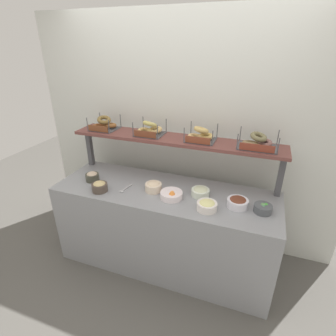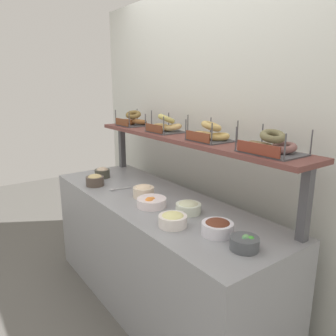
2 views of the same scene
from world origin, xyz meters
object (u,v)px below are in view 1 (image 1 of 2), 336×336
bowl_veggie_mix (263,208)px  bowl_hummus (100,186)px  bowl_scallion_spread (200,192)px  bagel_basket_sesame (201,136)px  bagel_basket_cinnamon_raisin (104,125)px  bagel_basket_poppy (257,143)px  bowl_tuna_salad (92,176)px  bowl_egg_salad (207,205)px  serving_spoon_near_plate (124,189)px  bagel_basket_plain (150,130)px  bowl_fruit_salad (171,195)px  bowl_chocolate_spread (238,202)px  bowl_potato_salad (153,186)px

bowl_veggie_mix → bowl_hummus: bearing=-173.5°
bowl_scallion_spread → bagel_basket_sesame: (-0.08, 0.25, 0.44)m
bowl_hummus → bowl_scallion_spread: bearing=15.2°
bowl_hummus → bowl_veggie_mix: bearing=6.5°
bagel_basket_cinnamon_raisin → bagel_basket_poppy: 1.52m
bowl_tuna_salad → bowl_egg_salad: (1.18, -0.11, -0.00)m
serving_spoon_near_plate → bagel_basket_cinnamon_raisin: size_ratio=0.64×
bagel_basket_plain → bagel_basket_sesame: bagel_basket_plain is taller
serving_spoon_near_plate → bagel_basket_plain: bagel_basket_plain is taller
bowl_fruit_salad → serving_spoon_near_plate: 0.46m
bowl_chocolate_spread → bowl_veggie_mix: size_ratio=1.21×
bowl_potato_salad → bagel_basket_sesame: bagel_basket_sesame is taller
serving_spoon_near_plate → bowl_scallion_spread: bearing=12.6°
bowl_egg_salad → bagel_basket_poppy: size_ratio=0.51×
bowl_egg_salad → bagel_basket_poppy: bearing=54.6°
bowl_hummus → serving_spoon_near_plate: size_ratio=0.83×
bowl_tuna_salad → bagel_basket_sesame: (1.00, 0.34, 0.43)m
bowl_tuna_salad → serving_spoon_near_plate: 0.40m
bagel_basket_cinnamon_raisin → bowl_fruit_salad: bearing=-23.5°
bowl_chocolate_spread → bowl_scallion_spread: (-0.34, 0.07, -0.00)m
bowl_veggie_mix → bagel_basket_cinnamon_raisin: (-1.64, 0.33, 0.44)m
bowl_chocolate_spread → bowl_hummus: bowl_hummus is taller
bowl_chocolate_spread → bowl_tuna_salad: bearing=-179.1°
bowl_scallion_spread → serving_spoon_near_plate: bearing=-167.4°
serving_spoon_near_plate → bagel_basket_cinnamon_raisin: 0.75m
bowl_veggie_mix → bagel_basket_sesame: size_ratio=0.52×
bowl_egg_salad → bagel_basket_poppy: 0.69m
bowl_fruit_salad → bagel_basket_sesame: bearing=69.0°
bagel_basket_cinnamon_raisin → bagel_basket_sesame: bearing=0.2°
bowl_scallion_spread → bowl_tuna_salad: bearing=-175.1°
bowl_chocolate_spread → serving_spoon_near_plate: bowl_chocolate_spread is taller
bowl_egg_salad → bowl_scallion_spread: bearing=117.2°
bowl_scallion_spread → bowl_veggie_mix: bearing=-8.4°
bowl_hummus → bowl_fruit_salad: size_ratio=0.73×
bagel_basket_cinnamon_raisin → bagel_basket_poppy: size_ratio=0.83×
bowl_veggie_mix → bowl_chocolate_spread: bearing=177.5°
bowl_fruit_salad → bowl_egg_salad: 0.34m
bowl_potato_salad → bowl_egg_salad: 0.55m
bowl_egg_salad → bagel_basket_sesame: bagel_basket_sesame is taller
bowl_potato_salad → bagel_basket_poppy: bagel_basket_poppy is taller
bowl_hummus → bowl_fruit_salad: bowl_hummus is taller
bowl_potato_salad → bowl_scallion_spread: (0.43, 0.07, -0.01)m
bowl_chocolate_spread → bowl_egg_salad: bearing=-150.1°
bowl_hummus → bagel_basket_cinnamon_raisin: bearing=113.3°
bowl_tuna_salad → bowl_egg_salad: bearing=-5.4°
bowl_hummus → bagel_basket_sesame: 1.04m
bowl_hummus → bowl_egg_salad: 1.00m
bowl_tuna_salad → bowl_chocolate_spread: bearing=0.9°
bowl_hummus → bagel_basket_poppy: bagel_basket_poppy is taller
bowl_potato_salad → bowl_scallion_spread: 0.43m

